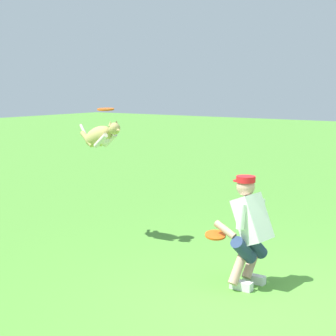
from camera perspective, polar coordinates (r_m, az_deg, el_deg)
The scene contains 5 objects.
ground_plane at distance 5.97m, azimuth 11.42°, elevation -14.49°, with size 60.00×60.00×0.00m, color #509134.
person at distance 6.42m, azimuth 8.40°, elevation -6.16°, with size 0.61×0.65×1.29m.
dog at distance 8.12m, azimuth -7.01°, elevation 3.28°, with size 0.98×0.40×0.48m.
frisbee_flying at distance 7.95m, azimuth -6.46°, elevation 6.05°, with size 0.24×0.24×0.02m, color #DE5812.
frisbee_held at distance 6.41m, azimuth 4.93°, elevation -6.92°, with size 0.24×0.24×0.02m, color #E25313.
Camera 1 is at (-2.16, 5.05, 2.32)m, focal length 59.01 mm.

